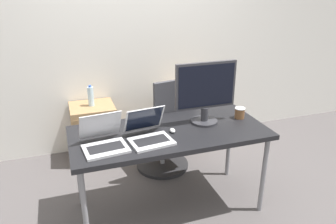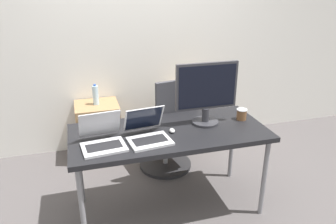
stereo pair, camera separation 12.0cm
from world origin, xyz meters
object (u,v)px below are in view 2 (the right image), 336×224
Objects in this scene: laptop_right at (102,139)px; cabinet_left at (99,130)px; water_bottle at (96,95)px; laptop_left at (148,133)px; monitor at (206,92)px; coffee_cup_brown at (242,114)px; cabinet_right at (190,120)px; coffee_cup_white at (146,118)px; office_chair at (168,137)px; mouse at (172,131)px.

cabinet_left is at bearing 88.28° from laptop_right.
water_bottle is 0.61× the size of laptop_left.
monitor reaches higher than coffee_cup_brown.
coffee_cup_white is (-0.73, -0.94, 0.49)m from cabinet_right.
water_bottle is at bearing 142.88° from office_chair.
office_chair is 0.85m from cabinet_left.
mouse is (0.56, 0.07, -0.03)m from laptop_right.
mouse is (-0.15, -0.64, 0.39)m from office_chair.
laptop_left is at bearing -99.90° from coffee_cup_white.
monitor is at bearing 16.97° from mouse.
monitor is (0.17, -0.55, 0.65)m from office_chair.
office_chair is at bearing 62.57° from laptop_left.
office_chair is 0.86m from monitor.
laptop_right reaches higher than water_bottle.
cabinet_right is 1.52m from laptop_left.
coffee_cup_brown is at bearing -47.69° from office_chair.
cabinet_left is at bearing 114.32° from mouse.
monitor is 0.55m from coffee_cup_white.
water_bottle is 0.63× the size of laptop_right.
office_chair reaches higher than coffee_cup_brown.
mouse is (0.52, -1.15, 0.03)m from water_bottle.
laptop_left is (0.31, -1.22, 0.07)m from water_bottle.
cabinet_left is 5.95× the size of coffee_cup_white.
monitor is at bearing -103.06° from cabinet_right.
laptop_left reaches higher than water_bottle.
cabinet_right is at bearing 57.17° from laptop_left.
water_bottle and coffee_cup_white have the same top height.
laptop_left reaches higher than coffee_cup_brown.
office_chair reaches higher than coffee_cup_white.
office_chair is at bearing -37.00° from cabinet_left.
cabinet_left is 1.09m from cabinet_right.
monitor reaches higher than water_bottle.
cabinet_left is 9.71× the size of mouse.
cabinet_left is at bearing 104.22° from laptop_left.
office_chair is 0.90m from laptop_left.
monitor is at bearing -72.46° from office_chair.
coffee_cup_brown reaches higher than mouse.
water_bottle is 1.22m from laptop_right.
office_chair is 0.92m from water_bottle.
mouse is 0.27m from coffee_cup_white.
mouse is (-0.33, -0.10, -0.26)m from monitor.
coffee_cup_brown is (1.18, -1.07, 0.07)m from water_bottle.
coffee_cup_white is (0.36, -0.94, 0.49)m from cabinet_left.
office_chair is 0.86m from coffee_cup_brown.
cabinet_left is at bearing -90.00° from water_bottle.
laptop_left is at bearing -75.81° from water_bottle.
monitor is 5.54× the size of coffee_cup_brown.
coffee_cup_white is (0.05, 0.28, 0.00)m from laptop_left.
laptop_right is (-0.04, -1.22, 0.49)m from cabinet_left.
laptop_left is 0.89m from coffee_cup_brown.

